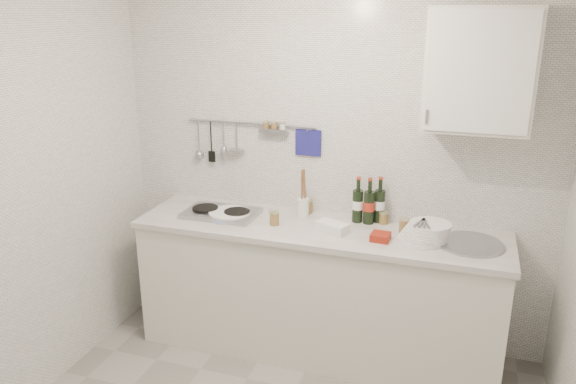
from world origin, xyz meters
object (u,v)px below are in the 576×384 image
Objects in this scene: plate_stack_hob at (228,214)px; plate_stack_sink at (426,232)px; wall_cabinet at (479,70)px; wine_bottles at (369,200)px; utensil_crock at (303,205)px.

plate_stack_sink is (1.32, 0.01, 0.03)m from plate_stack_hob.
plate_stack_hob is 1.32m from plate_stack_sink.
wall_cabinet is 1.01m from plate_stack_sink.
plate_stack_sink is 1.03× the size of wine_bottles.
wine_bottles is at bearing 3.05° from utensil_crock.
utensil_crock is at bearing -176.95° from wine_bottles.
wine_bottles is at bearing 153.12° from plate_stack_sink.
plate_stack_sink is 0.45m from wine_bottles.
plate_stack_hob is at bearing -179.78° from plate_stack_sink.
wall_cabinet reaches higher than plate_stack_sink.
plate_stack_sink is at bearing 0.22° from plate_stack_hob.
plate_stack_hob is 0.89× the size of utensil_crock.
wine_bottles is (-0.39, 0.20, 0.10)m from plate_stack_sink.
wall_cabinet is 2.30× the size of plate_stack_hob.
utensil_crock is (-0.45, -0.02, -0.07)m from wine_bottles.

